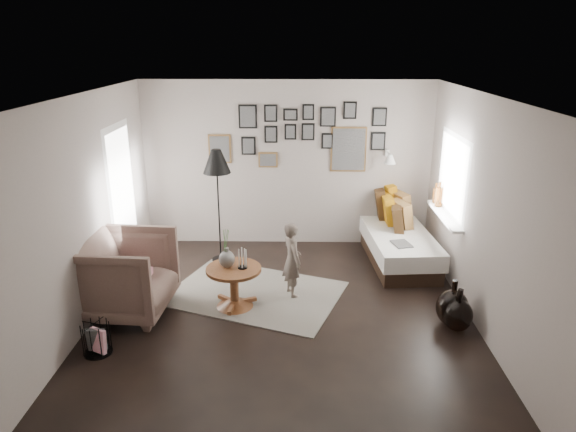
{
  "coord_description": "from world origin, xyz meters",
  "views": [
    {
      "loc": [
        0.17,
        -5.47,
        3.15
      ],
      "look_at": [
        0.05,
        0.5,
        1.1
      ],
      "focal_mm": 32.0,
      "sensor_mm": 36.0,
      "label": 1
    }
  ],
  "objects_px": {
    "floor_lamp": "(217,166)",
    "magazine_basket": "(96,338)",
    "child": "(292,260)",
    "pedestal_table": "(234,289)",
    "daybed": "(396,237)",
    "armchair": "(124,275)",
    "vase": "(227,256)",
    "demijohn_large": "(452,308)",
    "demijohn_small": "(458,315)"
  },
  "relations": [
    {
      "from": "daybed",
      "to": "demijohn_small",
      "type": "relative_size",
      "value": 4.12
    },
    {
      "from": "pedestal_table",
      "to": "daybed",
      "type": "xyz_separation_m",
      "value": [
        2.28,
        1.63,
        0.08
      ]
    },
    {
      "from": "armchair",
      "to": "demijohn_large",
      "type": "relative_size",
      "value": 1.91
    },
    {
      "from": "daybed",
      "to": "demijohn_large",
      "type": "height_order",
      "value": "daybed"
    },
    {
      "from": "pedestal_table",
      "to": "vase",
      "type": "height_order",
      "value": "vase"
    },
    {
      "from": "daybed",
      "to": "child",
      "type": "relative_size",
      "value": 2.14
    },
    {
      "from": "floor_lamp",
      "to": "demijohn_large",
      "type": "xyz_separation_m",
      "value": [
        2.96,
        -1.79,
        -1.24
      ]
    },
    {
      "from": "magazine_basket",
      "to": "demijohn_small",
      "type": "height_order",
      "value": "demijohn_small"
    },
    {
      "from": "magazine_basket",
      "to": "demijohn_large",
      "type": "distance_m",
      "value": 3.97
    },
    {
      "from": "floor_lamp",
      "to": "magazine_basket",
      "type": "height_order",
      "value": "floor_lamp"
    },
    {
      "from": "demijohn_large",
      "to": "vase",
      "type": "bearing_deg",
      "value": 171.71
    },
    {
      "from": "child",
      "to": "armchair",
      "type": "bearing_deg",
      "value": 79.8
    },
    {
      "from": "vase",
      "to": "child",
      "type": "distance_m",
      "value": 0.87
    },
    {
      "from": "pedestal_table",
      "to": "child",
      "type": "bearing_deg",
      "value": 25.42
    },
    {
      "from": "armchair",
      "to": "magazine_basket",
      "type": "xyz_separation_m",
      "value": [
        -0.05,
        -0.88,
        -0.32
      ]
    },
    {
      "from": "floor_lamp",
      "to": "demijohn_small",
      "type": "relative_size",
      "value": 3.29
    },
    {
      "from": "child",
      "to": "daybed",
      "type": "bearing_deg",
      "value": -74.33
    },
    {
      "from": "armchair",
      "to": "magazine_basket",
      "type": "bearing_deg",
      "value": -179.02
    },
    {
      "from": "demijohn_large",
      "to": "daybed",
      "type": "bearing_deg",
      "value": 98.49
    },
    {
      "from": "child",
      "to": "magazine_basket",
      "type": "bearing_deg",
      "value": 99.85
    },
    {
      "from": "vase",
      "to": "pedestal_table",
      "type": "bearing_deg",
      "value": -14.04
    },
    {
      "from": "pedestal_table",
      "to": "daybed",
      "type": "distance_m",
      "value": 2.8
    },
    {
      "from": "magazine_basket",
      "to": "demijohn_large",
      "type": "xyz_separation_m",
      "value": [
        3.91,
        0.66,
        0.05
      ]
    },
    {
      "from": "vase",
      "to": "daybed",
      "type": "bearing_deg",
      "value": 34.27
    },
    {
      "from": "pedestal_table",
      "to": "vase",
      "type": "bearing_deg",
      "value": 165.96
    },
    {
      "from": "daybed",
      "to": "demijohn_large",
      "type": "distance_m",
      "value": 2.02
    },
    {
      "from": "floor_lamp",
      "to": "demijohn_large",
      "type": "relative_size",
      "value": 2.99
    },
    {
      "from": "demijohn_small",
      "to": "child",
      "type": "relative_size",
      "value": 0.52
    },
    {
      "from": "demijohn_large",
      "to": "demijohn_small",
      "type": "bearing_deg",
      "value": -75.47
    },
    {
      "from": "demijohn_large",
      "to": "demijohn_small",
      "type": "relative_size",
      "value": 1.1
    },
    {
      "from": "daybed",
      "to": "armchair",
      "type": "relative_size",
      "value": 1.97
    },
    {
      "from": "daybed",
      "to": "pedestal_table",
      "type": "bearing_deg",
      "value": -148.77
    },
    {
      "from": "floor_lamp",
      "to": "pedestal_table",
      "type": "bearing_deg",
      "value": -75.08
    },
    {
      "from": "vase",
      "to": "floor_lamp",
      "type": "relative_size",
      "value": 0.28
    },
    {
      "from": "pedestal_table",
      "to": "demijohn_large",
      "type": "bearing_deg",
      "value": -8.11
    },
    {
      "from": "demijohn_small",
      "to": "vase",
      "type": "bearing_deg",
      "value": 169.31
    },
    {
      "from": "daybed",
      "to": "floor_lamp",
      "type": "relative_size",
      "value": 1.25
    },
    {
      "from": "pedestal_table",
      "to": "demijohn_large",
      "type": "height_order",
      "value": "demijohn_large"
    },
    {
      "from": "daybed",
      "to": "demijohn_large",
      "type": "relative_size",
      "value": 3.75
    },
    {
      "from": "pedestal_table",
      "to": "armchair",
      "type": "distance_m",
      "value": 1.32
    },
    {
      "from": "floor_lamp",
      "to": "child",
      "type": "bearing_deg",
      "value": -45.03
    },
    {
      "from": "armchair",
      "to": "floor_lamp",
      "type": "relative_size",
      "value": 0.64
    },
    {
      "from": "daybed",
      "to": "floor_lamp",
      "type": "bearing_deg",
      "value": -179.98
    },
    {
      "from": "floor_lamp",
      "to": "child",
      "type": "distance_m",
      "value": 1.82
    },
    {
      "from": "armchair",
      "to": "daybed",
      "type": "bearing_deg",
      "value": -59.62
    },
    {
      "from": "floor_lamp",
      "to": "demijohn_small",
      "type": "height_order",
      "value": "floor_lamp"
    },
    {
      "from": "pedestal_table",
      "to": "child",
      "type": "relative_size",
      "value": 0.68
    },
    {
      "from": "vase",
      "to": "demijohn_large",
      "type": "height_order",
      "value": "vase"
    },
    {
      "from": "pedestal_table",
      "to": "floor_lamp",
      "type": "distance_m",
      "value": 1.91
    },
    {
      "from": "child",
      "to": "demijohn_small",
      "type": "bearing_deg",
      "value": -137.19
    }
  ]
}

